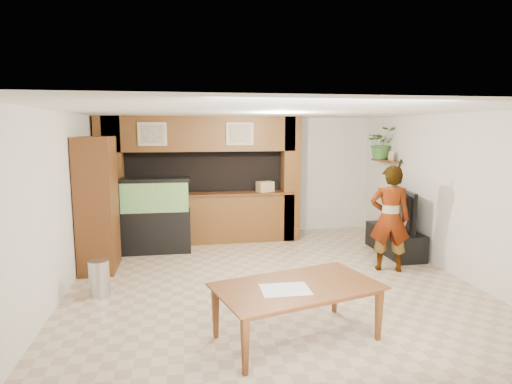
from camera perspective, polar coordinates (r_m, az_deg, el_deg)
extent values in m
plane|color=tan|center=(6.81, 1.84, -11.79)|extent=(6.50, 6.50, 0.00)
plane|color=white|center=(6.39, 1.95, 10.65)|extent=(6.50, 6.50, 0.00)
plane|color=silver|center=(9.65, -2.04, 2.18)|extent=(6.00, 0.00, 6.00)
plane|color=silver|center=(6.56, -24.71, -1.58)|extent=(0.00, 6.50, 6.50)
plane|color=silver|center=(7.66, 24.43, -0.22)|extent=(0.00, 6.50, 6.50)
cube|color=brown|center=(8.91, -7.07, -3.63)|extent=(3.80, 0.35, 1.00)
cube|color=#5C2D16|center=(8.81, -7.13, -0.32)|extent=(3.80, 0.43, 0.04)
cube|color=brown|center=(8.71, -7.28, 7.70)|extent=(3.80, 0.35, 0.70)
cube|color=brown|center=(8.87, -18.85, 1.17)|extent=(0.50, 0.35, 2.60)
cube|color=brown|center=(9.05, 4.62, 1.74)|extent=(0.35, 0.35, 2.60)
cube|color=black|center=(9.30, -7.34, 2.81)|extent=(4.20, 0.45, 0.85)
cube|color=tan|center=(8.52, -13.66, 7.52)|extent=(0.55, 0.03, 0.45)
cube|color=tan|center=(8.51, -13.67, 7.51)|extent=(0.43, 0.01, 0.35)
cube|color=tan|center=(8.58, -2.16, 7.75)|extent=(0.55, 0.03, 0.45)
cube|color=tan|center=(8.57, -2.15, 7.75)|extent=(0.43, 0.01, 0.35)
cylinder|color=black|center=(7.45, -22.83, 4.30)|extent=(0.04, 0.25, 0.25)
cylinder|color=white|center=(7.45, -22.64, 4.30)|extent=(0.01, 0.21, 0.21)
cube|color=#5C2D16|center=(9.22, 16.99, 4.02)|extent=(0.25, 0.90, 0.04)
cube|color=#5C2D16|center=(7.55, -20.38, -1.55)|extent=(0.56, 0.91, 2.23)
cylinder|color=#B2B2B7|center=(6.55, -20.16, -10.74)|extent=(0.28, 0.28, 0.52)
cube|color=black|center=(8.44, -13.13, -5.13)|extent=(1.29, 0.48, 0.81)
cube|color=#35864E|center=(8.31, -13.29, -0.55)|extent=(1.24, 0.45, 0.56)
cube|color=black|center=(8.27, -13.36, 1.58)|extent=(1.29, 0.48, 0.06)
cube|color=black|center=(8.59, 18.00, -6.20)|extent=(0.53, 1.45, 0.48)
imported|color=black|center=(8.46, 18.19, -2.13)|extent=(0.44, 1.32, 0.76)
cube|color=tan|center=(9.04, 17.58, 4.61)|extent=(0.05, 0.14, 0.18)
imported|color=#356628|center=(9.35, 16.40, 6.28)|extent=(0.69, 0.63, 0.67)
imported|color=#937251|center=(7.42, 17.41, -3.39)|extent=(0.75, 0.62, 1.76)
cylinder|color=black|center=(7.17, 18.67, 3.59)|extent=(0.03, 0.09, 0.15)
imported|color=#5C2D16|center=(4.97, 5.66, -15.81)|extent=(2.01, 1.45, 0.64)
cube|color=silver|center=(4.73, 3.90, -12.82)|extent=(0.53, 0.39, 0.01)
cube|color=#9E8456|center=(8.95, 1.22, 0.72)|extent=(0.38, 0.31, 0.22)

